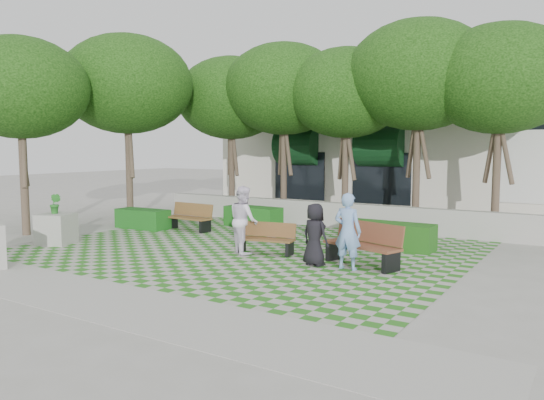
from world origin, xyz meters
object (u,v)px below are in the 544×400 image
Objects in this scene: planter_back at (56,227)px; person_dark at (315,235)px; hedge_west at (143,219)px; hedge_east at (396,236)px; person_blue at (348,231)px; bench_mid at (266,239)px; bench_east at (364,245)px; person_white at (244,220)px; hedge_midleft at (253,217)px; hedge_midright at (371,230)px; bench_west at (189,217)px.

planter_back is 0.99× the size of person_dark.
hedge_east is at bearing 7.02° from hedge_west.
planter_back is 8.99m from person_blue.
bench_mid is at bearing -12.16° from person_blue.
bench_mid is (-2.85, -0.06, -0.11)m from bench_east.
person_dark is at bearing -107.18° from hedge_east.
planter_back is 5.93m from person_white.
hedge_midleft is 1.39× the size of planter_back.
person_dark is at bearing -14.09° from hedge_west.
person_white reaches higher than bench_mid.
person_blue is (-0.11, -3.09, 0.55)m from hedge_east.
hedge_midright is 4.48m from person_white.
bench_west is at bearing 6.19° from person_white.
person_blue is at bearing 10.39° from planter_back.
bench_east is 1.17× the size of bench_west.
planter_back is 8.13m from person_dark.
hedge_east is (7.31, 0.53, -0.08)m from bench_west.
person_white is at bearing -16.80° from hedge_west.
bench_west is 0.98× the size of person_white.
person_white is (-3.33, -2.83, 0.56)m from hedge_east.
person_blue is (7.20, -2.56, 0.46)m from bench_west.
planter_back reaches higher than hedge_west.
bench_mid reaches higher than hedge_east.
person_white reaches higher than hedge_west.
person_white reaches higher than person_blue.
person_dark is at bearing -87.22° from hedge_midright.
hedge_west is at bearing -12.97° from person_blue.
person_blue reaches higher than bench_west.
bench_east is 1.07× the size of hedge_west.
person_dark is (6.35, -2.60, 0.32)m from bench_west.
person_white reaches higher than hedge_east.
hedge_east is 3.14m from person_blue.
hedge_east is 1.17× the size of person_blue.
hedge_midleft is at bearing 176.51° from hedge_midright.
hedge_east is 6.03m from hedge_midleft.
planter_back reaches higher than hedge_east.
person_dark is at bearing 2.25° from person_blue.
person_white is (-3.38, -0.35, 0.42)m from bench_east.
person_blue is at bearing -86.55° from bench_east.
hedge_west is (-6.23, 1.42, -0.06)m from bench_mid.
hedge_midright is at bearing -76.06° from person_blue.
bench_mid is at bearing -114.79° from person_white.
planter_back is (-8.99, -2.23, -0.00)m from bench_east.
person_blue is at bearing -163.36° from person_dark.
bench_east is at bearing -9.19° from bench_mid.
person_blue is 1.19× the size of person_dark.
hedge_midright is 9.67m from planter_back.
hedge_midright is 8.14m from hedge_west.
planter_back is at bearing -88.67° from hedge_west.
person_blue is at bearing -92.03° from hedge_east.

